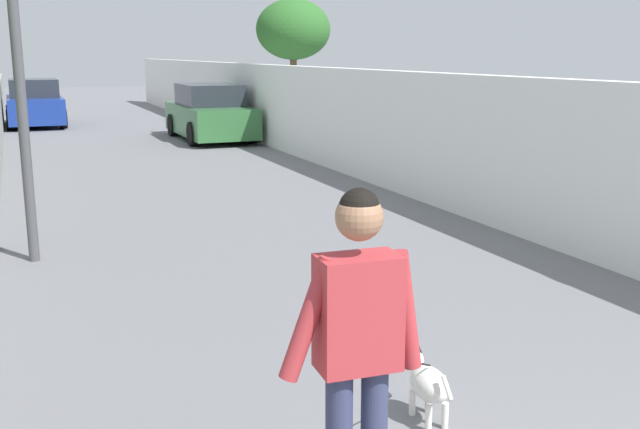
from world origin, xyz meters
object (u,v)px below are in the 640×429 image
Objects in this scene: dog at (426,381)px; car_near at (210,114)px; person_skateboarder at (358,339)px; car_far at (35,104)px; tree_right_mid at (293,30)px.

car_near reaches higher than dog.
dog is at bearing 170.65° from car_near.
person_skateboarder reaches higher than dog.
person_skateboarder is at bearing -178.32° from car_far.
dog is 0.34× the size of car_far.
car_far is at bearing 45.72° from tree_right_mid.
tree_right_mid is 16.93m from dog.
tree_right_mid is 2.22× the size of person_skateboarder.
person_skateboarder is 23.52m from car_far.
tree_right_mid is at bearing -19.55° from person_skateboarder.
car_near is at bearing -11.99° from person_skateboarder.
tree_right_mid is at bearing -134.28° from car_far.
person_skateboarder is at bearing 135.71° from dog.
person_skateboarder reaches higher than car_near.
dog is at bearing -44.29° from person_skateboarder.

